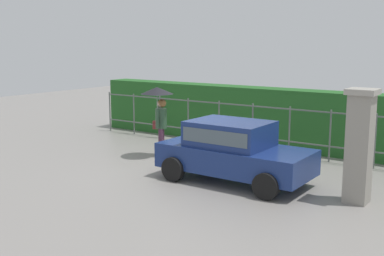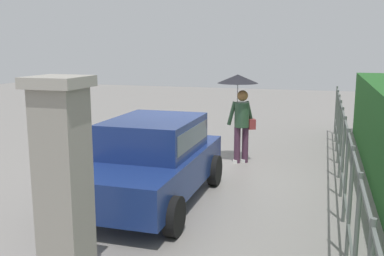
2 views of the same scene
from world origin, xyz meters
name	(u,v)px [view 2 (image 2 of 2)]	position (x,y,z in m)	size (l,w,h in m)	color
ground_plane	(197,181)	(0.00, 0.00, 0.00)	(40.00, 40.00, 0.00)	gray
car	(153,157)	(1.35, -0.43, 0.80)	(3.75, 1.87, 1.48)	navy
pedestrian	(240,99)	(-1.73, 0.54, 1.52)	(0.95, 0.95, 2.08)	#47283D
gate_pillar	(64,183)	(4.31, -0.30, 1.24)	(0.60, 0.60, 2.42)	gray
fence_section	(343,153)	(0.17, 2.80, 0.83)	(12.35, 0.05, 1.50)	#59605B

